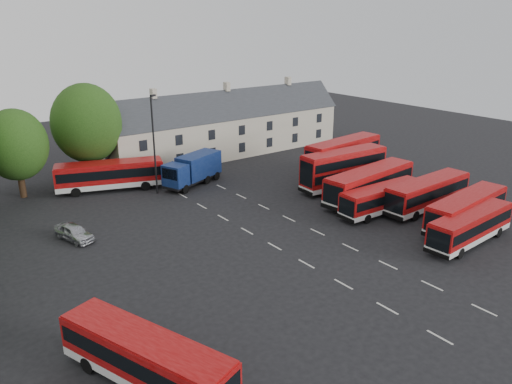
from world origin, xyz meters
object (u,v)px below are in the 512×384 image
bus_west (145,356)px  box_truck (193,169)px  bus_row_a (471,225)px  silver_car (74,232)px  lamppost (154,142)px  bus_dd_south (344,167)px

bus_west → box_truck: 33.57m
bus_row_a → box_truck: 30.11m
silver_car → lamppost: size_ratio=0.39×
bus_row_a → silver_car: 34.18m
bus_row_a → silver_car: (-26.92, 21.04, -1.00)m
box_truck → bus_row_a: bearing=-89.9°
box_truck → lamppost: size_ratio=0.76×
silver_car → bus_dd_south: bearing=-23.9°
box_truck → silver_car: 17.60m
box_truck → lamppost: (-4.78, -0.24, 3.84)m
bus_row_a → bus_west: 29.78m
silver_car → bus_west: bearing=-113.5°
bus_west → box_truck: (18.94, 27.72, 0.15)m
bus_dd_south → bus_west: bus_dd_south is taller
bus_west → bus_dd_south: bearing=-82.4°
bus_dd_south → lamppost: lamppost is taller
bus_row_a → box_truck: box_truck is taller
bus_dd_south → box_truck: (-12.92, 11.28, -0.57)m
lamppost → bus_west: bearing=-117.3°
box_truck → lamppost: 6.13m
bus_west → box_truck: size_ratio=1.30×
bus_row_a → lamppost: size_ratio=0.94×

